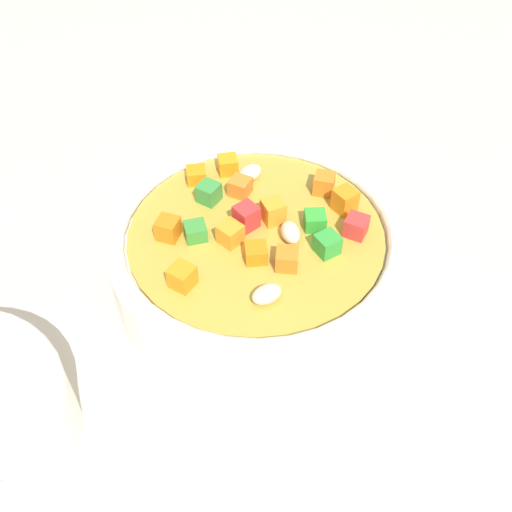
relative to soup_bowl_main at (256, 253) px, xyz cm
name	(u,v)px	position (x,y,z in cm)	size (l,w,h in cm)	color
ground_plane	(256,292)	(-0.01, 0.00, -4.21)	(140.00, 140.00, 2.00)	#BAB2A0
soup_bowl_main	(256,253)	(0.00, 0.00, 0.00)	(20.24, 20.24, 6.94)	white
spoon	(77,188)	(-3.34, 18.28, -2.84)	(23.69, 7.70, 0.81)	silver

